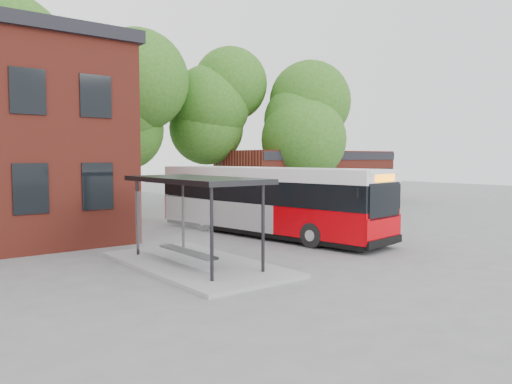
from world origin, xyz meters
TOP-DOWN VIEW (x-y plane):
  - ground at (0.00, 0.00)m, footprint 100.00×100.00m
  - shop_row at (15.00, 14.00)m, footprint 14.00×6.20m
  - bus_shelter at (-4.50, -1.00)m, footprint 3.60×7.00m
  - bike_rail at (9.28, 10.00)m, footprint 5.20×0.10m
  - tree_0 at (-6.00, 16.00)m, footprint 7.92×7.92m
  - tree_1 at (1.00, 17.00)m, footprint 7.92×7.92m
  - tree_2 at (8.00, 16.00)m, footprint 7.92×7.92m
  - tree_3 at (13.00, 12.00)m, footprint 7.04×7.04m
  - city_bus at (1.35, 2.56)m, footprint 4.25×12.22m
  - bicycle_0 at (6.85, 10.37)m, footprint 1.84×0.77m
  - bicycle_1 at (6.99, 10.06)m, footprint 1.81×1.14m
  - bicycle_3 at (9.57, 10.49)m, footprint 1.75×1.02m
  - bicycle_4 at (10.30, 9.13)m, footprint 1.61×0.68m
  - bicycle_5 at (9.63, 9.82)m, footprint 1.68×1.03m
  - bicycle_6 at (11.70, 9.65)m, footprint 2.01×1.19m
  - bicycle_7 at (11.71, 9.79)m, footprint 1.53×0.46m

SIDE VIEW (x-z plane):
  - ground at x=0.00m, z-range 0.00..0.00m
  - bike_rail at x=9.28m, z-range 0.00..0.38m
  - bicycle_4 at x=10.30m, z-range 0.00..0.82m
  - bicycle_7 at x=11.71m, z-range 0.00..0.92m
  - bicycle_0 at x=6.85m, z-range 0.00..0.94m
  - bicycle_5 at x=9.63m, z-range 0.00..0.98m
  - bicycle_6 at x=11.70m, z-range 0.00..1.00m
  - bicycle_3 at x=9.57m, z-range 0.00..1.02m
  - bicycle_1 at x=6.99m, z-range 0.00..1.05m
  - bus_shelter at x=-4.50m, z-range 0.00..2.90m
  - city_bus at x=1.35m, z-range 0.00..3.04m
  - shop_row at x=15.00m, z-range 0.00..4.00m
  - tree_3 at x=13.00m, z-range 0.00..9.28m
  - tree_1 at x=1.00m, z-range 0.00..10.40m
  - tree_0 at x=-6.00m, z-range 0.00..11.00m
  - tree_2 at x=8.00m, z-range 0.00..11.00m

